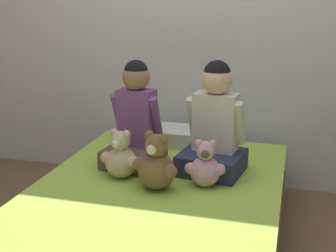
% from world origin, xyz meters
% --- Properties ---
extents(ground_plane, '(14.00, 14.00, 0.00)m').
position_xyz_m(ground_plane, '(0.00, 0.00, 0.00)').
color(ground_plane, brown).
extents(wall_behind_bed, '(8.00, 0.06, 2.50)m').
position_xyz_m(wall_behind_bed, '(0.00, 1.08, 1.25)').
color(wall_behind_bed, silver).
rests_on(wall_behind_bed, ground_plane).
extents(bed, '(1.36, 1.88, 0.37)m').
position_xyz_m(bed, '(0.00, 0.00, 0.19)').
color(bed, brown).
rests_on(bed, ground_plane).
extents(child_on_left, '(0.35, 0.39, 0.65)m').
position_xyz_m(child_on_left, '(-0.23, 0.33, 0.64)').
color(child_on_left, brown).
rests_on(child_on_left, bed).
extents(child_on_right, '(0.40, 0.39, 0.66)m').
position_xyz_m(child_on_right, '(0.26, 0.32, 0.65)').
color(child_on_right, '#282D47').
rests_on(child_on_right, bed).
extents(teddy_bear_held_by_left_child, '(0.24, 0.18, 0.29)m').
position_xyz_m(teddy_bear_held_by_left_child, '(-0.23, 0.07, 0.49)').
color(teddy_bear_held_by_left_child, '#D1B78E').
rests_on(teddy_bear_held_by_left_child, bed).
extents(teddy_bear_held_by_right_child, '(0.22, 0.17, 0.27)m').
position_xyz_m(teddy_bear_held_by_right_child, '(0.26, 0.08, 0.49)').
color(teddy_bear_held_by_right_child, '#DBA3B2').
rests_on(teddy_bear_held_by_right_child, bed).
extents(teddy_bear_between_children, '(0.26, 0.20, 0.32)m').
position_xyz_m(teddy_bear_between_children, '(0.01, -0.03, 0.51)').
color(teddy_bear_between_children, brown).
rests_on(teddy_bear_between_children, bed).
extents(pillow_at_headboard, '(0.49, 0.29, 0.11)m').
position_xyz_m(pillow_at_headboard, '(0.00, 0.77, 0.43)').
color(pillow_at_headboard, silver).
rests_on(pillow_at_headboard, bed).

